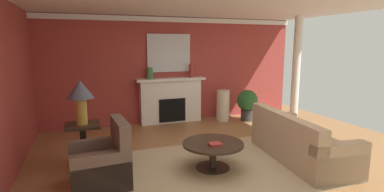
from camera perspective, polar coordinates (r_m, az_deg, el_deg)
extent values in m
plane|color=olive|center=(5.40, 5.47, -12.24)|extent=(8.44, 8.44, 0.00)
cube|color=#9E3833|center=(7.90, -4.09, 5.01)|extent=(7.09, 0.12, 2.73)
cube|color=white|center=(5.33, 4.50, 17.68)|extent=(7.09, 6.60, 0.06)
cube|color=white|center=(7.82, -4.04, 14.37)|extent=(7.09, 0.08, 0.12)
cube|color=tan|center=(5.08, 3.98, -13.61)|extent=(3.43, 2.53, 0.01)
cube|color=white|center=(7.79, -4.08, -1.04)|extent=(1.60, 0.25, 1.11)
cube|color=black|center=(7.82, -4.02, -2.56)|extent=(0.70, 0.26, 0.60)
cube|color=white|center=(7.68, -4.07, 3.22)|extent=(1.80, 0.35, 0.06)
cube|color=silver|center=(7.77, -4.43, 8.20)|extent=(1.14, 0.04, 0.97)
cube|color=tan|center=(5.69, 20.07, -9.23)|extent=(1.14, 2.19, 0.45)
cube|color=tan|center=(5.39, 17.22, -5.41)|extent=(0.44, 2.11, 0.40)
cube|color=tan|center=(4.96, 26.31, -11.49)|extent=(0.92, 0.30, 0.62)
cube|color=tan|center=(6.44, 15.44, -5.98)|extent=(0.92, 0.30, 0.62)
cube|color=brown|center=(4.66, -17.28, -13.47)|extent=(0.85, 0.85, 0.44)
cube|color=brown|center=(4.53, -13.55, -7.52)|extent=(0.21, 0.81, 0.51)
cube|color=brown|center=(4.93, -17.81, -11.15)|extent=(0.81, 0.19, 0.60)
cube|color=brown|center=(4.32, -16.79, -14.15)|extent=(0.81, 0.19, 0.60)
cylinder|color=#2D2319|center=(4.93, 4.04, -9.09)|extent=(1.00, 1.00, 0.04)
cylinder|color=#2D2319|center=(5.01, 4.01, -11.52)|extent=(0.12, 0.12, 0.41)
cylinder|color=#2D2319|center=(5.08, 3.98, -13.52)|extent=(0.56, 0.56, 0.03)
cube|color=#2D2319|center=(5.36, -20.24, -5.32)|extent=(0.56, 0.56, 0.04)
cube|color=#2D2319|center=(5.46, -20.02, -8.87)|extent=(0.10, 0.10, 0.66)
cube|color=#2D2319|center=(5.57, -19.83, -11.89)|extent=(0.45, 0.45, 0.04)
cylinder|color=#B28E38|center=(5.31, -20.40, -2.76)|extent=(0.18, 0.18, 0.45)
cone|color=#4C566B|center=(5.24, -20.64, 1.24)|extent=(0.44, 0.44, 0.30)
cylinder|color=#9E3328|center=(7.80, -0.14, 4.88)|extent=(0.11, 0.11, 0.35)
cylinder|color=#33703D|center=(7.50, -8.08, 4.31)|extent=(0.15, 0.15, 0.28)
cylinder|color=beige|center=(8.03, 5.95, -1.80)|extent=(0.35, 0.35, 0.82)
cube|color=maroon|center=(4.78, 4.48, -9.20)|extent=(0.20, 0.17, 0.04)
cylinder|color=#333333|center=(8.17, 10.44, -3.60)|extent=(0.32, 0.32, 0.30)
sphere|color=#28602D|center=(8.08, 10.53, -0.83)|extent=(0.56, 0.56, 0.56)
cylinder|color=white|center=(8.06, 19.29, 4.58)|extent=(0.20, 0.20, 2.73)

